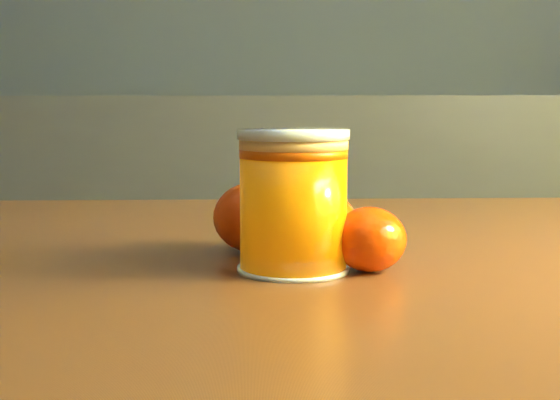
# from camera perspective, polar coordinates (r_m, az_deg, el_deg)

# --- Properties ---
(kitchen_counter) EXTENTS (3.15, 0.60, 0.90)m
(kitchen_counter) POSITION_cam_1_polar(r_m,az_deg,el_deg) (2.11, -13.80, -4.91)
(kitchen_counter) COLOR #434448
(kitchen_counter) RESTS_ON ground
(table) EXTENTS (1.13, 0.89, 0.76)m
(table) POSITION_cam_1_polar(r_m,az_deg,el_deg) (0.70, 8.44, -11.68)
(table) COLOR brown
(table) RESTS_ON ground
(juice_glass) EXTENTS (0.08, 0.08, 0.11)m
(juice_glass) POSITION_cam_1_polar(r_m,az_deg,el_deg) (0.59, 0.98, -0.12)
(juice_glass) COLOR orange
(juice_glass) RESTS_ON table
(orange_front) EXTENTS (0.09, 0.09, 0.06)m
(orange_front) POSITION_cam_1_polar(r_m,az_deg,el_deg) (0.66, -2.00, -1.27)
(orange_front) COLOR #E93E04
(orange_front) RESTS_ON table
(orange_back) EXTENTS (0.06, 0.06, 0.05)m
(orange_back) POSITION_cam_1_polar(r_m,az_deg,el_deg) (0.59, 6.56, -2.87)
(orange_back) COLOR #E93E04
(orange_back) RESTS_ON table
(orange_extra) EXTENTS (0.08, 0.08, 0.06)m
(orange_extra) POSITION_cam_1_polar(r_m,az_deg,el_deg) (0.62, 2.73, -1.88)
(orange_extra) COLOR #E93E04
(orange_extra) RESTS_ON table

